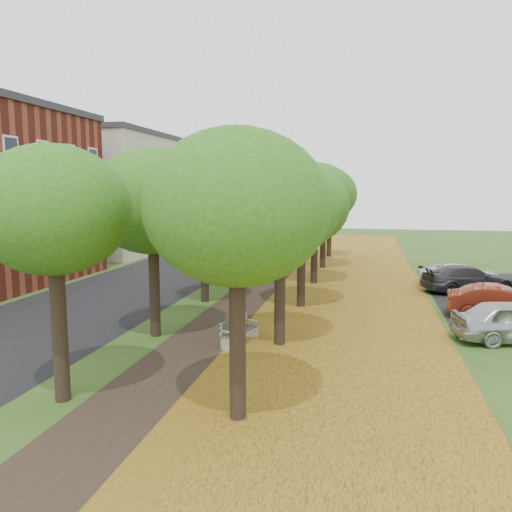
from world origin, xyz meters
The scene contains 11 objects.
ground centered at (0.00, 0.00, 0.00)m, with size 120.00×120.00×0.00m, color #2D4C19.
street_asphalt centered at (-7.50, 15.00, 0.00)m, with size 8.00×70.00×0.01m, color black.
footpath centered at (0.00, 15.00, 0.00)m, with size 3.20×70.00×0.01m, color black.
leaf_verge centered at (5.00, 15.00, 0.01)m, with size 7.50×70.00×0.01m, color #B68E21.
tree_row_west centered at (-2.20, 15.00, 4.83)m, with size 4.23×34.23×6.65m.
tree_row_east centered at (2.60, 15.00, 4.83)m, with size 4.23×34.23×6.65m.
building_cream centered at (-17.00, 33.00, 5.21)m, with size 10.30×20.30×10.40m.
bench centered at (1.14, 5.75, 0.47)m, with size 1.05×1.97×0.90m.
car_red centered at (11.30, 11.51, 0.72)m, with size 1.52×4.35×1.43m, color maroon.
car_grey centered at (11.00, 17.23, 0.72)m, with size 2.02×4.96×1.44m, color #2F2F34.
car_white centered at (11.00, 18.55, 0.65)m, with size 2.16×4.68×1.30m, color white.
Camera 1 is at (5.53, -11.22, 5.58)m, focal length 35.00 mm.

